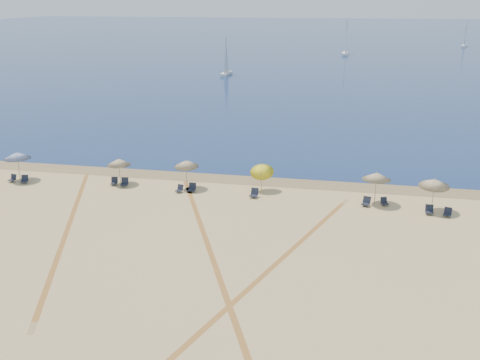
{
  "coord_description": "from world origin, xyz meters",
  "views": [
    {
      "loc": [
        7.87,
        -20.29,
        15.23
      ],
      "look_at": [
        0.0,
        20.0,
        1.3
      ],
      "focal_mm": 40.31,
      "sensor_mm": 36.0,
      "label": 1
    }
  ],
  "objects_px": {
    "umbrella_5": "(434,183)",
    "chair_2": "(114,182)",
    "chair_10": "(448,213)",
    "chair_1": "(24,180)",
    "chair_4": "(180,189)",
    "chair_0": "(13,179)",
    "chair_9": "(429,210)",
    "chair_7": "(366,202)",
    "umbrella_2": "(186,163)",
    "chair_5": "(192,188)",
    "chair_6": "(254,193)",
    "umbrella_0": "(17,155)",
    "umbrella_3": "(262,169)",
    "chair_3": "(125,183)",
    "umbrella_1": "(119,162)",
    "sailboat_1": "(465,39)",
    "umbrella_4": "(377,176)",
    "chair_8": "(384,202)",
    "sailboat_0": "(346,45)",
    "sailboat_2": "(226,64)"
  },
  "relations": [
    {
      "from": "chair_3",
      "to": "chair_5",
      "type": "relative_size",
      "value": 1.07
    },
    {
      "from": "chair_4",
      "to": "chair_6",
      "type": "height_order",
      "value": "chair_6"
    },
    {
      "from": "chair_8",
      "to": "chair_10",
      "type": "relative_size",
      "value": 0.96
    },
    {
      "from": "umbrella_5",
      "to": "chair_10",
      "type": "height_order",
      "value": "umbrella_5"
    },
    {
      "from": "chair_4",
      "to": "chair_7",
      "type": "xyz_separation_m",
      "value": [
        15.03,
        -0.19,
        0.04
      ]
    },
    {
      "from": "sailboat_2",
      "to": "umbrella_0",
      "type": "bearing_deg",
      "value": -90.24
    },
    {
      "from": "chair_2",
      "to": "chair_10",
      "type": "xyz_separation_m",
      "value": [
        26.87,
        -1.87,
        -0.01
      ]
    },
    {
      "from": "umbrella_5",
      "to": "chair_2",
      "type": "distance_m",
      "value": 25.95
    },
    {
      "from": "chair_0",
      "to": "chair_9",
      "type": "bearing_deg",
      "value": 7.97
    },
    {
      "from": "chair_8",
      "to": "sailboat_1",
      "type": "relative_size",
      "value": 0.09
    },
    {
      "from": "umbrella_5",
      "to": "chair_2",
      "type": "height_order",
      "value": "umbrella_5"
    },
    {
      "from": "umbrella_0",
      "to": "chair_4",
      "type": "distance_m",
      "value": 14.91
    },
    {
      "from": "umbrella_1",
      "to": "chair_7",
      "type": "distance_m",
      "value": 20.82
    },
    {
      "from": "umbrella_5",
      "to": "chair_7",
      "type": "bearing_deg",
      "value": 178.96
    },
    {
      "from": "umbrella_0",
      "to": "chair_10",
      "type": "distance_m",
      "value": 35.7
    },
    {
      "from": "umbrella_0",
      "to": "chair_5",
      "type": "bearing_deg",
      "value": -0.33
    },
    {
      "from": "chair_2",
      "to": "sailboat_0",
      "type": "height_order",
      "value": "sailboat_0"
    },
    {
      "from": "umbrella_4",
      "to": "chair_7",
      "type": "relative_size",
      "value": 3.08
    },
    {
      "from": "umbrella_3",
      "to": "chair_2",
      "type": "relative_size",
      "value": 3.43
    },
    {
      "from": "chair_3",
      "to": "sailboat_1",
      "type": "relative_size",
      "value": 0.1
    },
    {
      "from": "umbrella_0",
      "to": "sailboat_0",
      "type": "xyz_separation_m",
      "value": [
        27.09,
        116.43,
        0.58
      ]
    },
    {
      "from": "umbrella_1",
      "to": "chair_8",
      "type": "distance_m",
      "value": 22.17
    },
    {
      "from": "umbrella_4",
      "to": "chair_3",
      "type": "bearing_deg",
      "value": 179.97
    },
    {
      "from": "chair_10",
      "to": "umbrella_1",
      "type": "bearing_deg",
      "value": -166.41
    },
    {
      "from": "umbrella_4",
      "to": "chair_9",
      "type": "height_order",
      "value": "umbrella_4"
    },
    {
      "from": "umbrella_2",
      "to": "chair_2",
      "type": "relative_size",
      "value": 3.41
    },
    {
      "from": "chair_2",
      "to": "chair_8",
      "type": "bearing_deg",
      "value": -11.11
    },
    {
      "from": "umbrella_4",
      "to": "chair_4",
      "type": "relative_size",
      "value": 3.56
    },
    {
      "from": "chair_4",
      "to": "sailboat_2",
      "type": "relative_size",
      "value": 0.09
    },
    {
      "from": "umbrella_3",
      "to": "chair_1",
      "type": "height_order",
      "value": "umbrella_3"
    },
    {
      "from": "umbrella_2",
      "to": "chair_10",
      "type": "distance_m",
      "value": 20.75
    },
    {
      "from": "chair_0",
      "to": "sailboat_1",
      "type": "bearing_deg",
      "value": 75.87
    },
    {
      "from": "chair_5",
      "to": "chair_6",
      "type": "distance_m",
      "value": 5.28
    },
    {
      "from": "umbrella_2",
      "to": "chair_5",
      "type": "xyz_separation_m",
      "value": [
        0.67,
        -0.82,
        -1.83
      ]
    },
    {
      "from": "sailboat_1",
      "to": "chair_0",
      "type": "bearing_deg",
      "value": -97.8
    },
    {
      "from": "chair_6",
      "to": "chair_3",
      "type": "bearing_deg",
      "value": -174.67
    },
    {
      "from": "umbrella_0",
      "to": "umbrella_3",
      "type": "xyz_separation_m",
      "value": [
        21.35,
        1.27,
        -0.38
      ]
    },
    {
      "from": "chair_5",
      "to": "sailboat_0",
      "type": "bearing_deg",
      "value": 85.45
    },
    {
      "from": "sailboat_1",
      "to": "chair_6",
      "type": "bearing_deg",
      "value": -90.66
    },
    {
      "from": "chair_1",
      "to": "chair_4",
      "type": "height_order",
      "value": "chair_1"
    },
    {
      "from": "umbrella_2",
      "to": "chair_4",
      "type": "bearing_deg",
      "value": -104.74
    },
    {
      "from": "chair_6",
      "to": "chair_2",
      "type": "bearing_deg",
      "value": -174.99
    },
    {
      "from": "chair_7",
      "to": "sailboat_2",
      "type": "distance_m",
      "value": 74.94
    },
    {
      "from": "umbrella_3",
      "to": "umbrella_4",
      "type": "distance_m",
      "value": 9.19
    },
    {
      "from": "umbrella_0",
      "to": "chair_5",
      "type": "xyz_separation_m",
      "value": [
        15.75,
        -0.09,
        -1.9
      ]
    },
    {
      "from": "chair_4",
      "to": "chair_7",
      "type": "relative_size",
      "value": 0.86
    },
    {
      "from": "umbrella_4",
      "to": "chair_9",
      "type": "distance_m",
      "value": 4.6
    },
    {
      "from": "chair_1",
      "to": "chair_3",
      "type": "height_order",
      "value": "chair_3"
    },
    {
      "from": "umbrella_2",
      "to": "chair_3",
      "type": "height_order",
      "value": "umbrella_2"
    },
    {
      "from": "umbrella_5",
      "to": "chair_5",
      "type": "xyz_separation_m",
      "value": [
        -18.86,
        0.59,
        -1.9
      ]
    }
  ]
}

